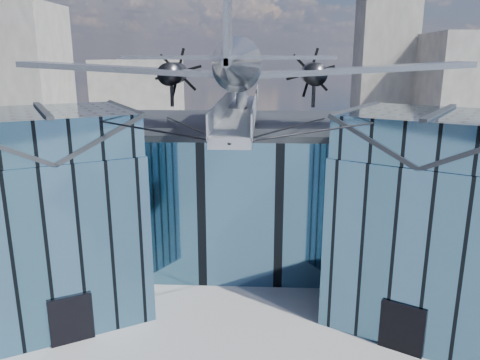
{
  "coord_description": "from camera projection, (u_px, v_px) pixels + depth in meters",
  "views": [
    {
      "loc": [
        1.34,
        -25.69,
        14.54
      ],
      "look_at": [
        0.0,
        2.0,
        7.2
      ],
      "focal_mm": 35.0,
      "sensor_mm": 36.0,
      "label": 1
    }
  ],
  "objects": [
    {
      "name": "ground_plane",
      "position": [
        238.0,
        302.0,
        28.58
      ],
      "size": [
        120.0,
        120.0,
        0.0
      ],
      "primitive_type": "plane",
      "color": "gray"
    },
    {
      "name": "museum",
      "position": [
        243.0,
        189.0,
        32.78
      ],
      "size": [
        32.88,
        24.5,
        17.6
      ],
      "color": "#436C89",
      "rests_on": "ground"
    },
    {
      "name": "bg_towers",
      "position": [
        264.0,
        86.0,
        74.71
      ],
      "size": [
        77.0,
        24.5,
        26.0
      ],
      "color": "gray",
      "rests_on": "ground"
    }
  ]
}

